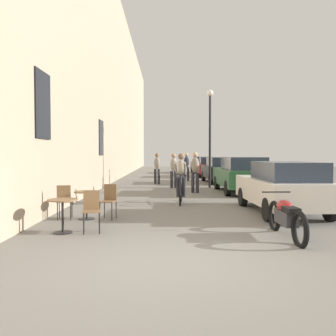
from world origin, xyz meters
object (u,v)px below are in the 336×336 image
object	(u,v)px
cafe_table_near	(63,209)
parked_car_second	(241,174)
pedestrian_far	(157,167)
street_lamp	(210,126)
parked_motorcycle	(286,217)
cyclist_on_bicycle	(181,179)
pedestrian_furthest	(186,165)
pedestrian_mid	(174,168)
parked_car_fifth	(202,164)
cafe_table_mid	(87,199)
cafe_chair_near_toward_street	(91,208)
cafe_chair_mid_toward_wall	(64,200)
parked_car_nearest	(283,187)
cafe_chair_mid_toward_street	(109,199)
parked_car_fourth	(209,167)
pedestrian_near	(195,170)
parked_car_third	(221,170)

from	to	relation	value
cafe_table_near	parked_car_second	distance (m)	9.78
parked_car_second	pedestrian_far	bearing A→B (deg)	129.92
street_lamp	parked_motorcycle	bearing A→B (deg)	-89.14
cyclist_on_bicycle	pedestrian_furthest	distance (m)	10.40
pedestrian_mid	parked_motorcycle	bearing A→B (deg)	-79.50
parked_motorcycle	parked_car_fifth	bearing A→B (deg)	87.81
cafe_table_mid	pedestrian_mid	world-z (taller)	pedestrian_mid
cafe_chair_near_toward_street	pedestrian_far	distance (m)	12.57
pedestrian_mid	parked_motorcycle	world-z (taller)	pedestrian_mid
street_lamp	cafe_chair_near_toward_street	bearing A→B (deg)	-110.23
cafe_table_mid	cafe_chair_mid_toward_wall	world-z (taller)	cafe_chair_mid_toward_wall
parked_car_second	pedestrian_mid	bearing A→B (deg)	142.39
pedestrian_mid	parked_car_fifth	size ratio (longest dim) A/B	0.41
cafe_table_near	parked_car_fifth	world-z (taller)	parked_car_fifth
cafe_chair_near_toward_street	parked_car_nearest	xyz separation A→B (m)	(4.91, 2.44, 0.24)
cafe_chair_mid_toward_street	parked_car_second	size ratio (longest dim) A/B	0.20
parked_car_nearest	parked_car_fifth	distance (m)	22.59
pedestrian_far	parked_car_fifth	xyz separation A→B (m)	(3.85, 12.52, -0.22)
parked_motorcycle	cafe_table_near	bearing A→B (deg)	174.27
cafe_table_near	cafe_table_mid	size ratio (longest dim) A/B	1.00
pedestrian_far	parked_car_fourth	distance (m)	7.64
cafe_table_near	parked_car_nearest	world-z (taller)	parked_car_nearest
cafe_chair_mid_toward_street	parked_car_nearest	world-z (taller)	parked_car_nearest
parked_car_second	cafe_chair_mid_toward_wall	bearing A→B (deg)	-132.30
pedestrian_furthest	cafe_chair_mid_toward_street	bearing A→B (deg)	-101.93
pedestrian_mid	parked_car_second	size ratio (longest dim) A/B	0.39
pedestrian_near	pedestrian_furthest	size ratio (longest dim) A/B	1.01
cyclist_on_bicycle	parked_car_nearest	xyz separation A→B (m)	(2.78, -2.23, -0.05)
cafe_table_mid	cafe_table_near	bearing A→B (deg)	-95.28
pedestrian_near	parked_car_fourth	bearing A→B (deg)	79.79
parked_car_fifth	pedestrian_far	bearing A→B (deg)	-107.08
cafe_chair_near_toward_street	pedestrian_far	xyz separation A→B (m)	(1.14, 12.51, 0.47)
cyclist_on_bicycle	pedestrian_far	bearing A→B (deg)	97.17
cyclist_on_bicycle	parked_car_fifth	distance (m)	20.55
parked_car_fourth	parked_car_fifth	distance (m)	5.87
parked_car_second	parked_car_fourth	world-z (taller)	parked_car_second
cafe_table_near	parked_car_third	bearing A→B (deg)	68.09
pedestrian_mid	cafe_chair_mid_toward_street	bearing A→B (deg)	-102.43
pedestrian_mid	parked_motorcycle	xyz separation A→B (m)	(2.00, -10.77, -0.57)
cafe_table_near	parked_car_second	world-z (taller)	parked_car_second
cafe_table_mid	parked_car_fourth	bearing A→B (deg)	73.04
cafe_table_near	pedestrian_mid	xyz separation A→B (m)	(2.61, 10.31, 0.45)
cafe_table_near	cyclist_on_bicycle	xyz separation A→B (m)	(2.73, 4.74, 0.29)
cafe_table_near	parked_motorcycle	xyz separation A→B (m)	(4.61, -0.46, -0.12)
pedestrian_far	parked_car_fourth	world-z (taller)	pedestrian_far
cyclist_on_bicycle	pedestrian_mid	distance (m)	5.57
cafe_table_near	parked_car_nearest	bearing A→B (deg)	24.51
cafe_chair_mid_toward_wall	pedestrian_mid	bearing A→B (deg)	70.97
cafe_table_near	cafe_chair_mid_toward_wall	bearing A→B (deg)	104.24
cafe_table_near	parked_car_third	xyz separation A→B (m)	(5.47, 13.59, 0.26)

